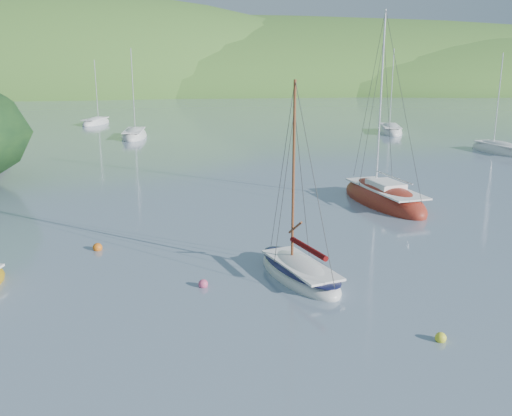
{
  "coord_description": "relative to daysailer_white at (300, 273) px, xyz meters",
  "views": [
    {
      "loc": [
        -3.99,
        -18.83,
        9.22
      ],
      "look_at": [
        -1.32,
        8.0,
        2.08
      ],
      "focal_mm": 40.0,
      "sensor_mm": 36.0,
      "label": 1
    }
  ],
  "objects": [
    {
      "name": "shoreline_hills",
      "position": [
        -9.83,
        168.46,
        -0.21
      ],
      "size": [
        690.0,
        135.0,
        56.0
      ],
      "color": "#2E6827",
      "rests_on": "ground"
    },
    {
      "name": "daysailer_white",
      "position": [
        0.0,
        0.0,
        0.0
      ],
      "size": [
        3.92,
        6.21,
        8.97
      ],
      "rotation": [
        0.0,
        0.0,
        0.33
      ],
      "color": "white",
      "rests_on": "ground"
    },
    {
      "name": "distant_sloop_d",
      "position": [
        25.72,
        31.14,
        -0.03
      ],
      "size": [
        4.28,
        7.78,
        10.52
      ],
      "rotation": [
        0.0,
        0.0,
        0.24
      ],
      "color": "white",
      "rests_on": "ground"
    },
    {
      "name": "ground",
      "position": [
        -0.17,
        -3.97,
        -0.21
      ],
      "size": [
        700.0,
        700.0,
        0.0
      ],
      "primitive_type": "plane",
      "color": "slate",
      "rests_on": "ground"
    },
    {
      "name": "distant_sloop_c",
      "position": [
        -18.83,
        60.77,
        -0.04
      ],
      "size": [
        4.26,
        7.2,
        9.7
      ],
      "rotation": [
        0.0,
        0.0,
        -0.29
      ],
      "color": "white",
      "rests_on": "ground"
    },
    {
      "name": "distant_sloop_b",
      "position": [
        19.91,
        47.36,
        -0.02
      ],
      "size": [
        4.28,
        8.26,
        11.23
      ],
      "rotation": [
        0.0,
        0.0,
        -0.2
      ],
      "color": "white",
      "rests_on": "ground"
    },
    {
      "name": "sloop_red",
      "position": [
        7.7,
        12.27,
        0.03
      ],
      "size": [
        4.86,
        9.34,
        13.17
      ],
      "rotation": [
        0.0,
        0.0,
        0.21
      ],
      "color": "maroon",
      "rests_on": "ground"
    },
    {
      "name": "distant_sloop_a",
      "position": [
        -11.86,
        45.88,
        -0.02
      ],
      "size": [
        2.91,
        7.9,
        11.2
      ],
      "rotation": [
        0.0,
        0.0,
        -0.02
      ],
      "color": "white",
      "rests_on": "ground"
    },
    {
      "name": "mooring_buoys",
      "position": [
        1.29,
        2.3,
        -0.09
      ],
      "size": [
        25.03,
        13.43,
        0.47
      ],
      "color": "yellow",
      "rests_on": "ground"
    }
  ]
}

